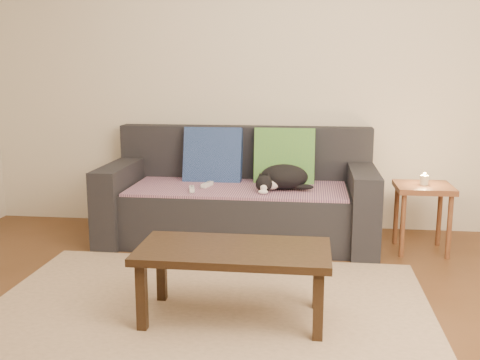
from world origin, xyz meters
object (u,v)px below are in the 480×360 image
object	(u,v)px
cat	(282,178)
side_table	(423,197)
wii_remote_b	(192,189)
wii_remote_a	(207,185)
sofa	(240,201)
coffee_table	(233,257)

from	to	relation	value
cat	side_table	bearing A→B (deg)	-9.03
wii_remote_b	wii_remote_a	bearing A→B (deg)	-38.20
sofa	wii_remote_a	xyz separation A→B (m)	(-0.24, -0.11, 0.15)
cat	side_table	world-z (taller)	cat
wii_remote_a	wii_remote_b	world-z (taller)	same
cat	wii_remote_a	size ratio (longest dim) A/B	2.93
sofa	coffee_table	size ratio (longest dim) A/B	2.06
wii_remote_a	coffee_table	world-z (taller)	wii_remote_a
side_table	coffee_table	world-z (taller)	side_table
wii_remote_a	cat	bearing A→B (deg)	-77.44
sofa	wii_remote_a	size ratio (longest dim) A/B	14.00
side_table	coffee_table	bearing A→B (deg)	-132.19
cat	wii_remote_b	distance (m)	0.69
side_table	wii_remote_a	bearing A→B (deg)	178.50
wii_remote_a	side_table	world-z (taller)	side_table
sofa	coffee_table	xyz separation A→B (m)	(0.16, -1.50, 0.05)
cat	coffee_table	size ratio (longest dim) A/B	0.43
wii_remote_b	side_table	bearing A→B (deg)	-98.93
cat	side_table	distance (m)	1.04
cat	coffee_table	distance (m)	1.38
wii_remote_a	coffee_table	size ratio (longest dim) A/B	0.15
sofa	wii_remote_a	distance (m)	0.30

